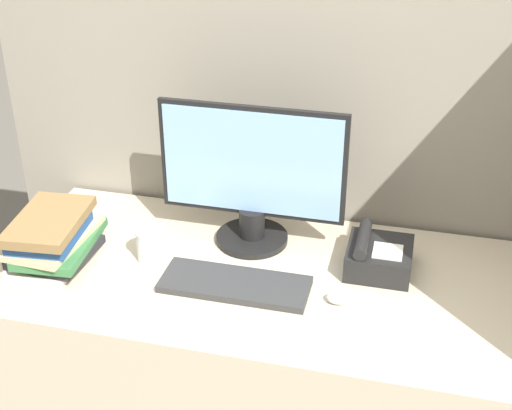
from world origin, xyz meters
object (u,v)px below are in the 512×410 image
at_px(monitor, 252,181).
at_px(keyboard, 235,284).
at_px(mouse, 337,298).
at_px(book_stack, 53,239).
at_px(coffee_cup, 151,245).
at_px(desk_telephone, 378,256).

xyz_separation_m(monitor, keyboard, (0.01, -0.25, -0.20)).
xyz_separation_m(keyboard, mouse, (0.29, -0.00, 0.01)).
distance_m(keyboard, mouse, 0.29).
bearing_deg(book_stack, coffee_cup, 16.63).
distance_m(book_stack, desk_telephone, 0.94).
relative_size(mouse, coffee_cup, 0.58).
bearing_deg(desk_telephone, mouse, -115.49).
relative_size(monitor, book_stack, 1.75).
xyz_separation_m(keyboard, desk_telephone, (0.37, 0.19, 0.03)).
distance_m(keyboard, coffee_cup, 0.29).
distance_m(monitor, keyboard, 0.32).
height_order(mouse, book_stack, book_stack).
bearing_deg(coffee_cup, monitor, 33.72).
bearing_deg(coffee_cup, desk_telephone, 9.48).
height_order(monitor, book_stack, monitor).
relative_size(coffee_cup, book_stack, 0.32).
xyz_separation_m(book_stack, desk_telephone, (0.92, 0.19, -0.03)).
relative_size(keyboard, mouse, 6.98).
bearing_deg(monitor, keyboard, -86.64).
bearing_deg(book_stack, mouse, 0.16).
relative_size(monitor, keyboard, 1.35).
bearing_deg(book_stack, monitor, 25.70).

